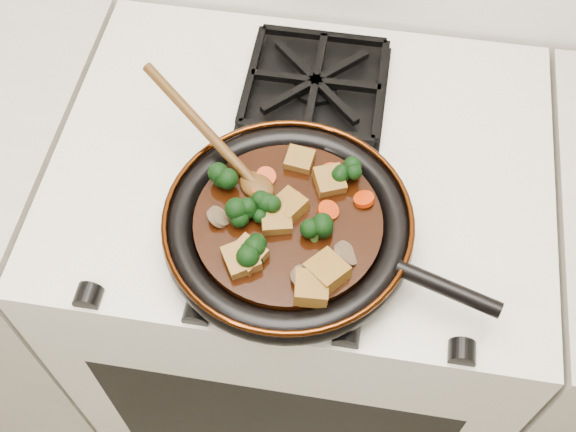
# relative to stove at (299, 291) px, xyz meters

# --- Properties ---
(stove) EXTENTS (0.76, 0.60, 0.90)m
(stove) POSITION_rel_stove_xyz_m (0.00, 0.00, 0.00)
(stove) COLOR silver
(stove) RESTS_ON ground
(burner_grate_front) EXTENTS (0.23, 0.23, 0.03)m
(burner_grate_front) POSITION_rel_stove_xyz_m (0.00, -0.14, 0.46)
(burner_grate_front) COLOR black
(burner_grate_front) RESTS_ON stove
(burner_grate_back) EXTENTS (0.23, 0.23, 0.03)m
(burner_grate_back) POSITION_rel_stove_xyz_m (0.00, 0.14, 0.46)
(burner_grate_back) COLOR black
(burner_grate_back) RESTS_ON stove
(skillet) EXTENTS (0.46, 0.34, 0.05)m
(skillet) POSITION_rel_stove_xyz_m (0.00, -0.15, 0.49)
(skillet) COLOR black
(skillet) RESTS_ON burner_grate_front
(braising_sauce) EXTENTS (0.26, 0.26, 0.02)m
(braising_sauce) POSITION_rel_stove_xyz_m (0.00, -0.15, 0.50)
(braising_sauce) COLOR black
(braising_sauce) RESTS_ON skillet
(tofu_cube_0) EXTENTS (0.06, 0.06, 0.03)m
(tofu_cube_0) POSITION_rel_stove_xyz_m (-0.05, -0.22, 0.52)
(tofu_cube_0) COLOR brown
(tofu_cube_0) RESTS_ON braising_sauce
(tofu_cube_1) EXTENTS (0.06, 0.06, 0.03)m
(tofu_cube_1) POSITION_rel_stove_xyz_m (-0.04, -0.22, 0.52)
(tofu_cube_1) COLOR brown
(tofu_cube_1) RESTS_ON braising_sauce
(tofu_cube_2) EXTENTS (0.06, 0.05, 0.03)m
(tofu_cube_2) POSITION_rel_stove_xyz_m (0.00, -0.13, 0.52)
(tofu_cube_2) COLOR brown
(tofu_cube_2) RESTS_ON braising_sauce
(tofu_cube_3) EXTENTS (0.05, 0.05, 0.03)m
(tofu_cube_3) POSITION_rel_stove_xyz_m (0.05, -0.08, 0.52)
(tofu_cube_3) COLOR brown
(tofu_cube_3) RESTS_ON braising_sauce
(tofu_cube_4) EXTENTS (0.05, 0.05, 0.02)m
(tofu_cube_4) POSITION_rel_stove_xyz_m (-0.01, -0.16, 0.52)
(tofu_cube_4) COLOR brown
(tofu_cube_4) RESTS_ON braising_sauce
(tofu_cube_5) EXTENTS (0.04, 0.04, 0.02)m
(tofu_cube_5) POSITION_rel_stove_xyz_m (0.00, -0.05, 0.52)
(tofu_cube_5) COLOR brown
(tofu_cube_5) RESTS_ON braising_sauce
(tofu_cube_6) EXTENTS (0.06, 0.07, 0.03)m
(tofu_cube_6) POSITION_rel_stove_xyz_m (0.06, -0.22, 0.52)
(tofu_cube_6) COLOR brown
(tofu_cube_6) RESTS_ON braising_sauce
(tofu_cube_7) EXTENTS (0.05, 0.05, 0.03)m
(tofu_cube_7) POSITION_rel_stove_xyz_m (0.05, -0.25, 0.52)
(tofu_cube_7) COLOR brown
(tofu_cube_7) RESTS_ON braising_sauce
(broccoli_floret_0) EXTENTS (0.06, 0.07, 0.06)m
(broccoli_floret_0) POSITION_rel_stove_xyz_m (0.04, -0.17, 0.52)
(broccoli_floret_0) COLOR black
(broccoli_floret_0) RESTS_ON braising_sauce
(broccoli_floret_1) EXTENTS (0.09, 0.09, 0.07)m
(broccoli_floret_1) POSITION_rel_stove_xyz_m (-0.09, -0.10, 0.52)
(broccoli_floret_1) COLOR black
(broccoli_floret_1) RESTS_ON braising_sauce
(broccoli_floret_2) EXTENTS (0.07, 0.07, 0.06)m
(broccoli_floret_2) POSITION_rel_stove_xyz_m (-0.06, -0.16, 0.52)
(broccoli_floret_2) COLOR black
(broccoli_floret_2) RESTS_ON braising_sauce
(broccoli_floret_3) EXTENTS (0.07, 0.07, 0.06)m
(broccoli_floret_3) POSITION_rel_stove_xyz_m (-0.04, -0.21, 0.52)
(broccoli_floret_3) COLOR black
(broccoli_floret_3) RESTS_ON braising_sauce
(broccoli_floret_4) EXTENTS (0.08, 0.07, 0.07)m
(broccoli_floret_4) POSITION_rel_stove_xyz_m (0.07, -0.07, 0.52)
(broccoli_floret_4) COLOR black
(broccoli_floret_4) RESTS_ON braising_sauce
(broccoli_floret_5) EXTENTS (0.07, 0.07, 0.07)m
(broccoli_floret_5) POSITION_rel_stove_xyz_m (-0.03, -0.15, 0.52)
(broccoli_floret_5) COLOR black
(broccoli_floret_5) RESTS_ON braising_sauce
(carrot_coin_0) EXTENTS (0.03, 0.03, 0.02)m
(carrot_coin_0) POSITION_rel_stove_xyz_m (-0.04, -0.11, 0.51)
(carrot_coin_0) COLOR #B32904
(carrot_coin_0) RESTS_ON braising_sauce
(carrot_coin_1) EXTENTS (0.03, 0.03, 0.02)m
(carrot_coin_1) POSITION_rel_stove_xyz_m (0.10, -0.10, 0.51)
(carrot_coin_1) COLOR #B32904
(carrot_coin_1) RESTS_ON braising_sauce
(carrot_coin_2) EXTENTS (0.03, 0.03, 0.02)m
(carrot_coin_2) POSITION_rel_stove_xyz_m (0.05, -0.13, 0.51)
(carrot_coin_2) COLOR #B32904
(carrot_coin_2) RESTS_ON braising_sauce
(carrot_coin_3) EXTENTS (0.03, 0.03, 0.01)m
(carrot_coin_3) POSITION_rel_stove_xyz_m (0.00, -0.12, 0.51)
(carrot_coin_3) COLOR #B32904
(carrot_coin_3) RESTS_ON braising_sauce
(carrot_coin_4) EXTENTS (0.03, 0.03, 0.01)m
(carrot_coin_4) POSITION_rel_stove_xyz_m (0.05, -0.06, 0.51)
(carrot_coin_4) COLOR #B32904
(carrot_coin_4) RESTS_ON braising_sauce
(carrot_coin_5) EXTENTS (0.03, 0.03, 0.02)m
(carrot_coin_5) POSITION_rel_stove_xyz_m (-0.04, -0.09, 0.51)
(carrot_coin_5) COLOR #B32904
(carrot_coin_5) RESTS_ON braising_sauce
(mushroom_slice_0) EXTENTS (0.04, 0.04, 0.03)m
(mushroom_slice_0) POSITION_rel_stove_xyz_m (-0.09, -0.16, 0.52)
(mushroom_slice_0) COLOR brown
(mushroom_slice_0) RESTS_ON braising_sauce
(mushroom_slice_1) EXTENTS (0.04, 0.05, 0.03)m
(mushroom_slice_1) POSITION_rel_stove_xyz_m (0.09, -0.19, 0.52)
(mushroom_slice_1) COLOR brown
(mushroom_slice_1) RESTS_ON braising_sauce
(mushroom_slice_2) EXTENTS (0.05, 0.05, 0.03)m
(mushroom_slice_2) POSITION_rel_stove_xyz_m (0.04, -0.24, 0.52)
(mushroom_slice_2) COLOR brown
(mushroom_slice_2) RESTS_ON braising_sauce
(wooden_spoon) EXTENTS (0.14, 0.11, 0.24)m
(wooden_spoon) POSITION_rel_stove_xyz_m (-0.10, -0.07, 0.53)
(wooden_spoon) COLOR #482C0F
(wooden_spoon) RESTS_ON braising_sauce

